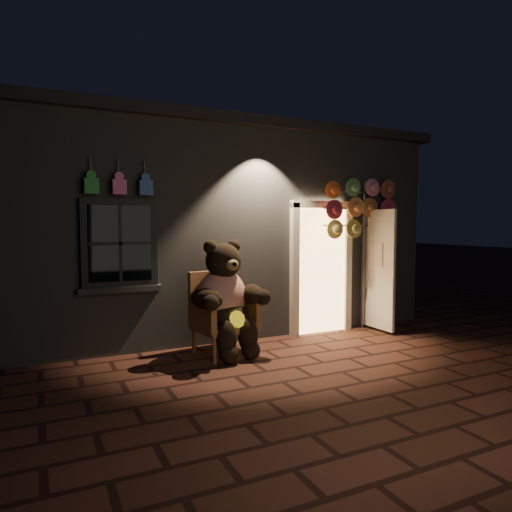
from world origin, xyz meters
TOP-DOWN VIEW (x-y plane):
  - ground at (0.00, 0.00)m, footprint 60.00×60.00m
  - shop_building at (0.00, 3.99)m, footprint 7.30×5.95m
  - wicker_armchair at (-0.62, 1.02)m, footprint 0.88×0.82m
  - teddy_bear at (-0.60, 0.87)m, footprint 1.15×0.97m
  - hat_rack at (1.99, 1.28)m, footprint 1.46×0.22m

SIDE VIEW (x-z plane):
  - ground at x=0.00m, z-range 0.00..0.00m
  - wicker_armchair at x=-0.62m, z-range 0.00..1.14m
  - teddy_bear at x=-0.60m, z-range -0.01..1.59m
  - shop_building at x=0.00m, z-range -0.02..3.49m
  - hat_rack at x=1.99m, z-range 0.82..3.38m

